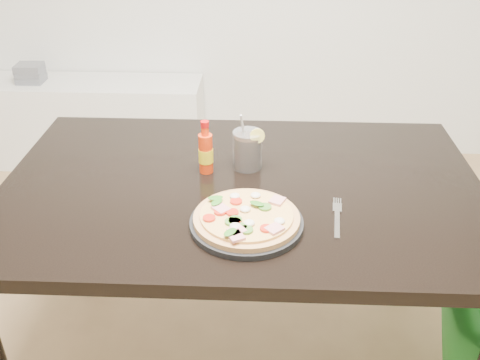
{
  "coord_description": "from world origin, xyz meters",
  "views": [
    {
      "loc": [
        0.25,
        -0.78,
        1.54
      ],
      "look_at": [
        0.2,
        0.44,
        0.83
      ],
      "focal_mm": 40.0,
      "sensor_mm": 36.0,
      "label": 1
    }
  ],
  "objects_px": {
    "pizza": "(246,217)",
    "cola_cup": "(248,150)",
    "hot_sauce_bottle": "(206,152)",
    "dining_table": "(242,207)",
    "fork": "(337,216)",
    "plate": "(246,223)",
    "media_console": "(83,122)"
  },
  "relations": [
    {
      "from": "dining_table",
      "to": "cola_cup",
      "type": "height_order",
      "value": "cola_cup"
    },
    {
      "from": "plate",
      "to": "cola_cup",
      "type": "height_order",
      "value": "cola_cup"
    },
    {
      "from": "pizza",
      "to": "cola_cup",
      "type": "xyz_separation_m",
      "value": [
        -0.01,
        0.32,
        0.03
      ]
    },
    {
      "from": "pizza",
      "to": "hot_sauce_bottle",
      "type": "distance_m",
      "value": 0.31
    },
    {
      "from": "pizza",
      "to": "dining_table",
      "type": "bearing_deg",
      "value": 95.28
    },
    {
      "from": "hot_sauce_bottle",
      "to": "fork",
      "type": "xyz_separation_m",
      "value": [
        0.37,
        -0.23,
        -0.06
      ]
    },
    {
      "from": "media_console",
      "to": "cola_cup",
      "type": "bearing_deg",
      "value": -54.34
    },
    {
      "from": "dining_table",
      "to": "pizza",
      "type": "bearing_deg",
      "value": -84.72
    },
    {
      "from": "dining_table",
      "to": "media_console",
      "type": "height_order",
      "value": "dining_table"
    },
    {
      "from": "plate",
      "to": "media_console",
      "type": "relative_size",
      "value": 0.21
    },
    {
      "from": "cola_cup",
      "to": "fork",
      "type": "bearing_deg",
      "value": -47.19
    },
    {
      "from": "hot_sauce_bottle",
      "to": "cola_cup",
      "type": "xyz_separation_m",
      "value": [
        0.12,
        0.04,
        -0.01
      ]
    },
    {
      "from": "dining_table",
      "to": "hot_sauce_bottle",
      "type": "distance_m",
      "value": 0.2
    },
    {
      "from": "pizza",
      "to": "hot_sauce_bottle",
      "type": "bearing_deg",
      "value": 114.83
    },
    {
      "from": "hot_sauce_bottle",
      "to": "fork",
      "type": "bearing_deg",
      "value": -31.86
    },
    {
      "from": "fork",
      "to": "dining_table",
      "type": "bearing_deg",
      "value": 154.04
    },
    {
      "from": "fork",
      "to": "cola_cup",
      "type": "bearing_deg",
      "value": 139.42
    },
    {
      "from": "plate",
      "to": "media_console",
      "type": "bearing_deg",
      "value": 120.59
    },
    {
      "from": "fork",
      "to": "pizza",
      "type": "bearing_deg",
      "value": -160.99
    },
    {
      "from": "cola_cup",
      "to": "media_console",
      "type": "distance_m",
      "value": 1.82
    },
    {
      "from": "pizza",
      "to": "hot_sauce_bottle",
      "type": "relative_size",
      "value": 1.65
    },
    {
      "from": "cola_cup",
      "to": "fork",
      "type": "xyz_separation_m",
      "value": [
        0.24,
        -0.26,
        -0.05
      ]
    },
    {
      "from": "plate",
      "to": "media_console",
      "type": "xyz_separation_m",
      "value": [
        -1.02,
        1.73,
        -0.51
      ]
    },
    {
      "from": "pizza",
      "to": "fork",
      "type": "height_order",
      "value": "pizza"
    },
    {
      "from": "dining_table",
      "to": "fork",
      "type": "relative_size",
      "value": 7.42
    },
    {
      "from": "pizza",
      "to": "fork",
      "type": "relative_size",
      "value": 1.44
    },
    {
      "from": "media_console",
      "to": "dining_table",
      "type": "bearing_deg",
      "value": -56.51
    },
    {
      "from": "plate",
      "to": "hot_sauce_bottle",
      "type": "bearing_deg",
      "value": 115.11
    },
    {
      "from": "media_console",
      "to": "hot_sauce_bottle",
      "type": "bearing_deg",
      "value": -58.42
    },
    {
      "from": "cola_cup",
      "to": "media_console",
      "type": "bearing_deg",
      "value": 125.66
    },
    {
      "from": "dining_table",
      "to": "media_console",
      "type": "bearing_deg",
      "value": 123.49
    },
    {
      "from": "fork",
      "to": "media_console",
      "type": "xyz_separation_m",
      "value": [
        -1.26,
        1.67,
        -0.5
      ]
    }
  ]
}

